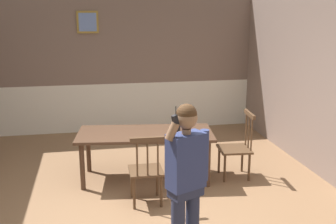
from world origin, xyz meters
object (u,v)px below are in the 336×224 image
at_px(chair_near_window, 237,147).
at_px(chair_by_doorway, 146,170).
at_px(dining_table, 145,137).
at_px(person_figure, 186,174).

distance_m(chair_near_window, chair_by_doorway, 1.61).
relative_size(dining_table, person_figure, 1.28).
xyz_separation_m(dining_table, chair_by_doorway, (-0.10, -0.82, -0.18)).
xyz_separation_m(chair_near_window, person_figure, (-1.25, -1.94, 0.45)).
bearing_deg(dining_table, person_figure, -86.84).
height_order(chair_by_doorway, person_figure, person_figure).
height_order(dining_table, person_figure, person_figure).
bearing_deg(person_figure, dining_table, -110.49).
xyz_separation_m(chair_near_window, chair_by_doorway, (-1.48, -0.64, -0.01)).
relative_size(dining_table, chair_near_window, 2.06).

